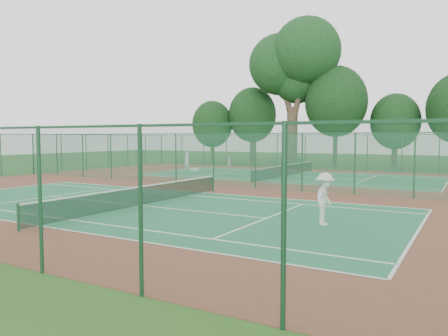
{
  "coord_description": "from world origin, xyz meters",
  "views": [
    {
      "loc": [
        13.47,
        -24.68,
        3.24
      ],
      "look_at": [
        1.99,
        -4.74,
        1.6
      ],
      "focal_mm": 35.0,
      "sensor_mm": 36.0,
      "label": 1
    }
  ],
  "objects": [
    {
      "name": "stray_ball_c",
      "position": [
        -3.84,
        -0.38,
        0.05
      ],
      "size": [
        0.07,
        0.07,
        0.07
      ],
      "primitive_type": "sphere",
      "color": "#CFE836",
      "rests_on": "red_pad"
    },
    {
      "name": "fence_west",
      "position": [
        -20.0,
        0.0,
        1.76
      ],
      "size": [
        0.09,
        36.0,
        3.5
      ],
      "rotation": [
        0.0,
        0.0,
        1.57
      ],
      "color": "#1B5235",
      "rests_on": "ground"
    },
    {
      "name": "bench",
      "position": [
        -2.28,
        16.89,
        0.54
      ],
      "size": [
        1.72,
        1.12,
        1.03
      ],
      "rotation": [
        0.0,
        0.0,
        0.42
      ],
      "color": "#123319",
      "rests_on": "red_pad"
    },
    {
      "name": "red_pad",
      "position": [
        0.0,
        0.0,
        0.01
      ],
      "size": [
        40.0,
        36.0,
        0.01
      ],
      "primitive_type": "cube",
      "color": "maroon",
      "rests_on": "ground"
    },
    {
      "name": "player_near",
      "position": [
        8.8,
        -9.22,
        0.98
      ],
      "size": [
        0.73,
        1.26,
        1.93
      ],
      "primitive_type": "imported",
      "rotation": [
        0.0,
        0.0,
        1.59
      ],
      "color": "silver",
      "rests_on": "court_near"
    },
    {
      "name": "player_far",
      "position": [
        -10.99,
        10.49,
        0.91
      ],
      "size": [
        0.48,
        0.68,
        1.77
      ],
      "primitive_type": "imported",
      "rotation": [
        0.0,
        0.0,
        -1.66
      ],
      "color": "white",
      "rests_on": "court_far"
    },
    {
      "name": "ground",
      "position": [
        0.0,
        0.0,
        0.0
      ],
      "size": [
        120.0,
        120.0,
        0.0
      ],
      "primitive_type": "plane",
      "color": "#234B17",
      "rests_on": "ground"
    },
    {
      "name": "court_far",
      "position": [
        0.0,
        9.0,
        0.01
      ],
      "size": [
        23.77,
        10.97,
        0.01
      ],
      "primitive_type": "cube",
      "color": "#20673F",
      "rests_on": "red_pad"
    },
    {
      "name": "trash_bin",
      "position": [
        -9.99,
        17.24,
        0.49
      ],
      "size": [
        0.69,
        0.69,
        0.95
      ],
      "primitive_type": "cylinder",
      "rotation": [
        0.0,
        0.0,
        -0.39
      ],
      "color": "slate",
      "rests_on": "red_pad"
    },
    {
      "name": "big_tree",
      "position": [
        -4.65,
        22.9,
        11.7
      ],
      "size": [
        10.76,
        7.87,
        16.52
      ],
      "color": "#3A2C20",
      "rests_on": "ground"
    },
    {
      "name": "tennis_net_near",
      "position": [
        0.0,
        -9.0,
        0.54
      ],
      "size": [
        0.1,
        12.9,
        0.97
      ],
      "color": "#13341E",
      "rests_on": "ground"
    },
    {
      "name": "court_near",
      "position": [
        0.0,
        -9.0,
        0.01
      ],
      "size": [
        23.77,
        10.97,
        0.01
      ],
      "primitive_type": "cube",
      "color": "#216843",
      "rests_on": "red_pad"
    },
    {
      "name": "tennis_net_far",
      "position": [
        0.0,
        9.0,
        0.54
      ],
      "size": [
        0.1,
        12.9,
        0.97
      ],
      "color": "#13361F",
      "rests_on": "ground"
    },
    {
      "name": "kit_bag",
      "position": [
        -9.56,
        9.75,
        0.16
      ],
      "size": [
        0.82,
        0.34,
        0.3
      ],
      "primitive_type": "cube",
      "rotation": [
        0.0,
        0.0,
        0.05
      ],
      "color": "silver",
      "rests_on": "red_pad"
    },
    {
      "name": "evergreen_row",
      "position": [
        0.5,
        24.25,
        0.0
      ],
      "size": [
        39.0,
        5.0,
        12.0
      ],
      "primitive_type": null,
      "color": "black",
      "rests_on": "ground"
    },
    {
      "name": "stray_ball_b",
      "position": [
        6.26,
        -0.24,
        0.05
      ],
      "size": [
        0.07,
        0.07,
        0.07
      ],
      "primitive_type": "sphere",
      "color": "#BDCD2F",
      "rests_on": "red_pad"
    },
    {
      "name": "fence_divider",
      "position": [
        0.0,
        0.0,
        1.76
      ],
      "size": [
        40.0,
        0.09,
        3.5
      ],
      "color": "#1B5137",
      "rests_on": "ground"
    },
    {
      "name": "stray_ball_a",
      "position": [
        5.18,
        -0.53,
        0.04
      ],
      "size": [
        0.07,
        0.07,
        0.07
      ],
      "primitive_type": "sphere",
      "color": "#C8E735",
      "rests_on": "red_pad"
    },
    {
      "name": "fence_north",
      "position": [
        0.0,
        18.0,
        1.76
      ],
      "size": [
        40.0,
        0.09,
        3.5
      ],
      "color": "#184827",
      "rests_on": "ground"
    }
  ]
}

